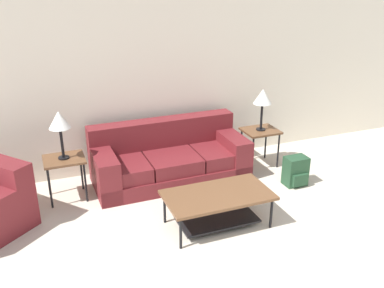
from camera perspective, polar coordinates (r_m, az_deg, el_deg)
wall_back at (r=6.38m, az=-4.16°, el=8.32°), size 9.01×0.06×2.60m
couch at (r=6.15m, az=-3.05°, el=-2.11°), size 2.18×0.95×0.82m
coffee_table at (r=5.04m, az=3.44°, el=-7.71°), size 1.25×0.68×0.42m
side_table_left at (r=5.76m, az=-16.65°, el=-2.42°), size 0.52×0.45×0.58m
side_table_right at (r=6.58m, az=9.10°, el=1.35°), size 0.52×0.45×0.58m
table_lamp_left at (r=5.56m, az=-17.29°, el=2.92°), size 0.27×0.27×0.63m
table_lamp_right at (r=6.40m, az=9.41°, el=6.11°), size 0.27×0.27×0.63m
backpack at (r=6.18m, az=13.66°, el=-3.57°), size 0.31×0.30×0.42m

